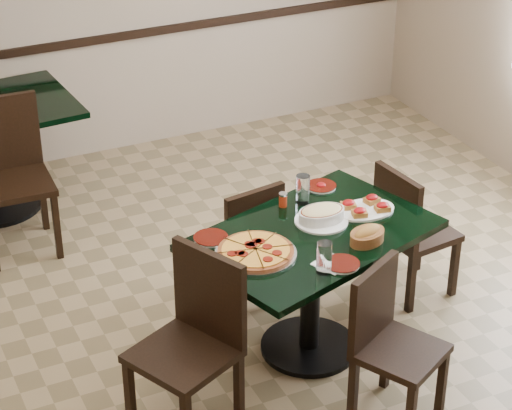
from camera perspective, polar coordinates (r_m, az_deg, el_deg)
name	(u,v)px	position (r m, az deg, el deg)	size (l,w,h in m)	color
floor	(272,341)	(5.65, 0.92, -7.75)	(5.50, 5.50, 0.00)	olive
room_shell	(297,24)	(6.89, 2.34, 10.29)	(5.50, 5.50, 5.50)	silver
main_table	(312,262)	(5.27, 3.19, -3.27)	(1.43, 1.14, 0.75)	black
chair_far	(246,240)	(5.69, -0.60, -2.02)	(0.43, 0.43, 0.81)	black
chair_near	(388,336)	(4.96, 7.57, -7.46)	(0.52, 0.52, 0.82)	black
chair_right	(408,227)	(5.85, 8.69, -1.24)	(0.43, 0.43, 0.83)	black
chair_left	(195,334)	(4.82, -3.51, -7.36)	(0.58, 0.58, 0.93)	black
back_chair_near	(10,166)	(6.46, -13.90, 2.17)	(0.48, 0.48, 0.98)	black
pepperoni_pizza	(256,251)	(4.97, -0.02, -2.67)	(0.41, 0.41, 0.04)	silver
lasagna_casserole	(322,214)	(5.25, 3.77, -0.54)	(0.28, 0.28, 0.09)	silver
bread_basket	(367,235)	(5.10, 6.37, -1.73)	(0.24, 0.20, 0.09)	brown
bruschetta_platter	(365,208)	(5.38, 6.26, -0.14)	(0.34, 0.24, 0.05)	silver
side_plate_near	(342,264)	(4.91, 4.93, -3.38)	(0.18, 0.18, 0.02)	silver
side_plate_far_r	(321,186)	(5.61, 3.74, 1.09)	(0.17, 0.17, 0.03)	silver
side_plate_far_l	(211,238)	(5.11, -2.60, -1.89)	(0.18, 0.18, 0.02)	silver
napkin_setting	(332,263)	(4.92, 4.37, -3.34)	(0.20, 0.20, 0.01)	white
water_glass_a	(303,189)	(5.41, 2.69, 0.90)	(0.08, 0.08, 0.16)	white
water_glass_b	(324,258)	(4.82, 3.91, -3.02)	(0.08, 0.08, 0.16)	white
pepper_shaker	(283,200)	(5.39, 1.55, 0.31)	(0.05, 0.05, 0.08)	#AD2B12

